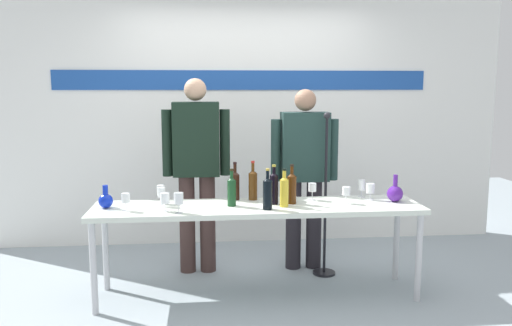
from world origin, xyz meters
TOP-DOWN VIEW (x-y plane):
  - ground_plane at (0.00, 0.00)m, footprint 10.00×10.00m
  - back_wall at (0.00, 1.53)m, footprint 5.53×0.11m
  - display_table at (0.00, 0.00)m, footprint 2.58×0.58m
  - decanter_blue_left at (-1.17, 0.02)m, footprint 0.11×0.11m
  - decanter_blue_right at (1.12, 0.02)m, footprint 0.13×0.13m
  - presenter_left at (-0.49, 0.61)m, footprint 0.60×0.22m
  - presenter_right at (0.49, 0.61)m, footprint 0.61×0.22m
  - wine_bottle_0 at (-0.02, 0.21)m, footprint 0.07×0.07m
  - wine_bottle_1 at (0.13, 0.03)m, footprint 0.07×0.07m
  - wine_bottle_2 at (0.06, -0.14)m, footprint 0.07×0.07m
  - wine_bottle_3 at (0.20, -0.06)m, footprint 0.07×0.07m
  - wine_bottle_4 at (-0.21, 0.00)m, footprint 0.07×0.07m
  - wine_bottle_5 at (-0.17, 0.23)m, footprint 0.07×0.07m
  - wine_bottle_6 at (0.27, 0.04)m, footprint 0.07×0.07m
  - wine_glass_left_0 at (-0.75, 0.04)m, footprint 0.06×0.06m
  - wine_glass_left_1 at (-1.00, -0.09)m, footprint 0.06×0.06m
  - wine_glass_left_2 at (-0.76, 0.14)m, footprint 0.06×0.06m
  - wine_glass_left_3 at (-0.61, -0.20)m, footprint 0.07×0.07m
  - wine_glass_left_4 at (-0.71, -0.13)m, footprint 0.07×0.07m
  - wine_glass_right_0 at (0.71, -0.00)m, footprint 0.07×0.07m
  - wine_glass_right_1 at (0.46, 0.15)m, footprint 0.07×0.07m
  - wine_glass_right_2 at (0.94, 0.11)m, footprint 0.07×0.07m
  - wine_glass_right_3 at (0.90, 0.23)m, footprint 0.06×0.06m
  - microphone_stand at (0.64, 0.42)m, footprint 0.20×0.20m

SIDE VIEW (x-z plane):
  - ground_plane at x=0.00m, z-range 0.00..0.00m
  - microphone_stand at x=0.64m, z-range -0.25..1.20m
  - display_table at x=0.00m, z-range 0.31..1.05m
  - decanter_blue_left at x=-1.17m, z-range 0.71..0.89m
  - decanter_blue_right at x=1.12m, z-range 0.70..0.92m
  - wine_glass_right_2 at x=0.94m, z-range 0.77..0.90m
  - wine_glass_left_1 at x=-1.00m, z-range 0.77..0.90m
  - wine_glass_right_0 at x=0.71m, z-range 0.77..0.91m
  - wine_glass_left_4 at x=-0.71m, z-range 0.77..0.91m
  - wine_glass_right_3 at x=0.90m, z-range 0.77..0.91m
  - wine_glass_right_1 at x=0.46m, z-range 0.77..0.91m
  - wine_glass_left_2 at x=-0.76m, z-range 0.77..0.92m
  - wine_glass_left_0 at x=-0.75m, z-range 0.77..0.92m
  - wine_glass_left_3 at x=-0.61m, z-range 0.77..0.93m
  - wine_bottle_4 at x=-0.21m, z-range 0.72..1.01m
  - wine_bottle_5 at x=-0.17m, z-range 0.71..1.03m
  - wine_bottle_3 at x=0.20m, z-range 0.72..1.02m
  - wine_bottle_2 at x=0.06m, z-range 0.71..1.03m
  - wine_bottle_6 at x=0.27m, z-range 0.71..1.03m
  - wine_bottle_0 at x=-0.02m, z-range 0.71..1.04m
  - wine_bottle_1 at x=0.13m, z-range 0.72..1.04m
  - presenter_right at x=0.49m, z-range 0.12..1.76m
  - presenter_left at x=-0.49m, z-range 0.12..1.86m
  - back_wall at x=0.00m, z-range 0.00..3.00m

